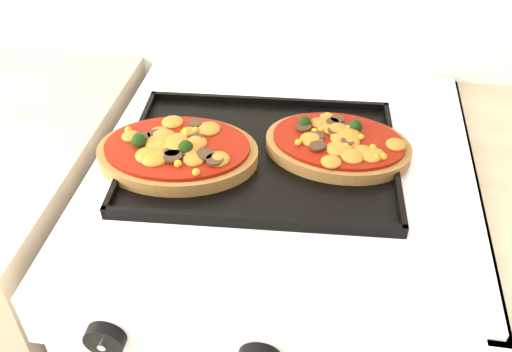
% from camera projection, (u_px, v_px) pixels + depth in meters
% --- Properties ---
extents(stove, '(0.60, 0.60, 0.91)m').
position_uv_depth(stove, '(278.00, 327.00, 1.19)').
color(stove, white).
rests_on(stove, floor).
extents(control_panel, '(0.60, 0.02, 0.09)m').
position_uv_depth(control_panel, '(253.00, 345.00, 0.70)').
color(control_panel, white).
rests_on(control_panel, stove).
extents(knob_left, '(0.05, 0.02, 0.05)m').
position_uv_depth(knob_left, '(105.00, 339.00, 0.71)').
color(knob_left, black).
rests_on(knob_left, control_panel).
extents(baking_tray, '(0.44, 0.34, 0.02)m').
position_uv_depth(baking_tray, '(261.00, 155.00, 0.89)').
color(baking_tray, black).
rests_on(baking_tray, stove).
extents(pizza_left, '(0.26, 0.20, 0.04)m').
position_uv_depth(pizza_left, '(177.00, 151.00, 0.87)').
color(pizza_left, '#915E32').
rests_on(pizza_left, baking_tray).
extents(pizza_right, '(0.24, 0.18, 0.03)m').
position_uv_depth(pizza_right, '(338.00, 143.00, 0.89)').
color(pizza_right, '#915E32').
rests_on(pizza_right, baking_tray).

